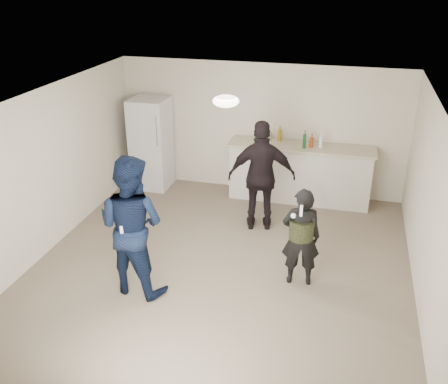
% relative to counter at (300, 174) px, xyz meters
% --- Properties ---
extents(floor, '(6.00, 6.00, 0.00)m').
position_rel_counter_xyz_m(floor, '(-0.83, -2.67, -0.53)').
color(floor, '#6B5B4C').
rests_on(floor, ground).
extents(ceiling, '(6.00, 6.00, 0.00)m').
position_rel_counter_xyz_m(ceiling, '(-0.83, -2.67, 1.98)').
color(ceiling, silver).
rests_on(ceiling, wall_back).
extents(wall_back, '(6.00, 0.00, 6.00)m').
position_rel_counter_xyz_m(wall_back, '(-0.83, 0.33, 0.72)').
color(wall_back, beige).
rests_on(wall_back, floor).
extents(wall_front, '(6.00, 0.00, 6.00)m').
position_rel_counter_xyz_m(wall_front, '(-0.83, -5.67, 0.72)').
color(wall_front, beige).
rests_on(wall_front, floor).
extents(wall_left, '(0.00, 6.00, 6.00)m').
position_rel_counter_xyz_m(wall_left, '(-3.58, -2.67, 0.72)').
color(wall_left, beige).
rests_on(wall_left, floor).
extents(wall_right, '(0.00, 6.00, 6.00)m').
position_rel_counter_xyz_m(wall_right, '(1.92, -2.67, 0.72)').
color(wall_right, beige).
rests_on(wall_right, floor).
extents(counter, '(2.60, 0.56, 1.05)m').
position_rel_counter_xyz_m(counter, '(0.00, 0.00, 0.00)').
color(counter, beige).
rests_on(counter, floor).
extents(counter_top, '(2.68, 0.64, 0.04)m').
position_rel_counter_xyz_m(counter_top, '(0.00, 0.00, 0.55)').
color(counter_top, '#B8AE8F').
rests_on(counter_top, counter).
extents(fridge, '(0.70, 0.70, 1.80)m').
position_rel_counter_xyz_m(fridge, '(-2.94, -0.07, 0.38)').
color(fridge, silver).
rests_on(fridge, floor).
extents(fridge_handle, '(0.02, 0.02, 0.60)m').
position_rel_counter_xyz_m(fridge_handle, '(-2.66, -0.44, 0.78)').
color(fridge_handle, silver).
rests_on(fridge_handle, fridge).
extents(ceiling_dome, '(0.36, 0.36, 0.16)m').
position_rel_counter_xyz_m(ceiling_dome, '(-0.83, -2.37, 1.93)').
color(ceiling_dome, white).
rests_on(ceiling_dome, ceiling).
extents(shaker, '(0.08, 0.08, 0.17)m').
position_rel_counter_xyz_m(shaker, '(-0.62, 0.12, 0.65)').
color(shaker, silver).
rests_on(shaker, counter_top).
extents(man, '(1.06, 0.89, 1.96)m').
position_rel_counter_xyz_m(man, '(-1.84, -3.45, 0.46)').
color(man, '#0F1E42').
rests_on(man, floor).
extents(woman, '(0.57, 0.42, 1.45)m').
position_rel_counter_xyz_m(woman, '(0.33, -2.74, 0.20)').
color(woman, black).
rests_on(woman, floor).
extents(camo_shorts, '(0.34, 0.34, 0.28)m').
position_rel_counter_xyz_m(camo_shorts, '(0.33, -2.74, 0.32)').
color(camo_shorts, '#2D3719').
rests_on(camo_shorts, woman).
extents(spectator, '(1.18, 0.68, 1.89)m').
position_rel_counter_xyz_m(spectator, '(-0.50, -1.28, 0.42)').
color(spectator, black).
rests_on(spectator, floor).
extents(remote_man, '(0.04, 0.04, 0.15)m').
position_rel_counter_xyz_m(remote_man, '(-1.84, -3.73, 0.53)').
color(remote_man, white).
rests_on(remote_man, man).
extents(nunchuk_man, '(0.07, 0.07, 0.07)m').
position_rel_counter_xyz_m(nunchuk_man, '(-1.72, -3.70, 0.45)').
color(nunchuk_man, white).
rests_on(nunchuk_man, man).
extents(remote_woman, '(0.04, 0.04, 0.15)m').
position_rel_counter_xyz_m(remote_woman, '(0.33, -2.99, 0.72)').
color(remote_woman, white).
rests_on(remote_woman, woman).
extents(nunchuk_woman, '(0.07, 0.07, 0.07)m').
position_rel_counter_xyz_m(nunchuk_woman, '(0.23, -2.96, 0.62)').
color(nunchuk_woman, white).
rests_on(nunchuk_woman, woman).
extents(bottle_cluster, '(1.24, 0.36, 0.26)m').
position_rel_counter_xyz_m(bottle_cluster, '(-0.18, -0.00, 0.67)').
color(bottle_cluster, '#164F1E').
rests_on(bottle_cluster, counter_top).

